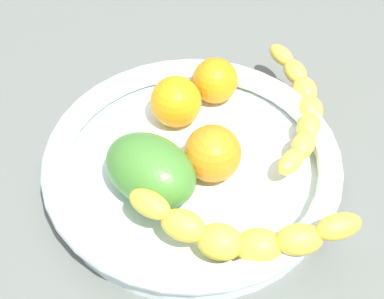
{
  "coord_description": "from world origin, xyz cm",
  "views": [
    {
      "loc": [
        -15.81,
        41.03,
        57.11
      ],
      "look_at": [
        0.0,
        0.0,
        8.43
      ],
      "focal_mm": 53.6,
      "sensor_mm": 36.0,
      "label": 1
    }
  ],
  "objects": [
    {
      "name": "orange_front",
      "position": [
        1.54,
        -12.28,
        8.39
      ],
      "size": [
        5.92,
        5.92,
        5.92
      ],
      "primitive_type": "sphere",
      "color": "orange",
      "rests_on": "fruit_bowl"
    },
    {
      "name": "banana_draped_right",
      "position": [
        -9.95,
        -12.17,
        7.66
      ],
      "size": [
        10.82,
        22.71,
        3.92
      ],
      "color": "yellow",
      "rests_on": "fruit_bowl"
    },
    {
      "name": "orange_mid_left",
      "position": [
        -2.5,
        0.12,
        8.75
      ],
      "size": [
        6.64,
        6.64,
        6.64
      ],
      "primitive_type": "sphere",
      "color": "orange",
      "rests_on": "fruit_bowl"
    },
    {
      "name": "banana_draped_left",
      "position": [
        -8.8,
        9.29,
        8.89
      ],
      "size": [
        23.85,
        9.25,
        5.47
      ],
      "color": "yellow",
      "rests_on": "fruit_bowl"
    },
    {
      "name": "kitchen_counter",
      "position": [
        0.0,
        0.0,
        1.5
      ],
      "size": [
        120.0,
        120.0,
        3.0
      ],
      "primitive_type": "cube",
      "color": "#5E635D",
      "rests_on": "ground"
    },
    {
      "name": "orange_mid_right",
      "position": [
        4.66,
        -6.55,
        8.63
      ],
      "size": [
        6.4,
        6.4,
        6.4
      ],
      "primitive_type": "sphere",
      "color": "orange",
      "rests_on": "fruit_bowl"
    },
    {
      "name": "mango_green",
      "position": [
        3.02,
        4.89,
        8.93
      ],
      "size": [
        13.18,
        11.18,
        7.0
      ],
      "primitive_type": "ellipsoid",
      "rotation": [
        0.0,
        0.0,
        5.97
      ],
      "color": "#43812F",
      "rests_on": "fruit_bowl"
    },
    {
      "name": "fruit_bowl",
      "position": [
        0.0,
        0.0,
        5.73
      ],
      "size": [
        34.91,
        34.91,
        5.3
      ],
      "color": "silver",
      "rests_on": "kitchen_counter"
    }
  ]
}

